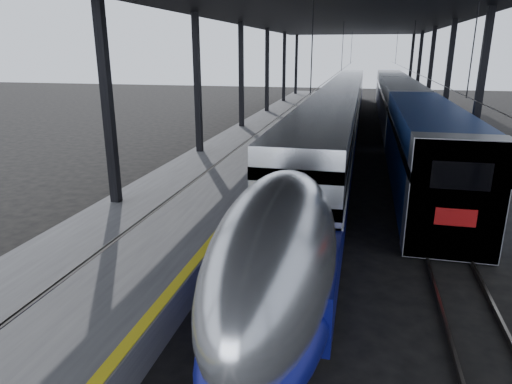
% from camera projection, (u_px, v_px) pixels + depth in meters
% --- Properties ---
extents(ground, '(160.00, 160.00, 0.00)m').
position_uv_depth(ground, '(214.00, 302.00, 13.09)').
color(ground, black).
rests_on(ground, ground).
extents(platform, '(6.00, 80.00, 1.00)m').
position_uv_depth(platform, '(255.00, 145.00, 32.30)').
color(platform, '#4C4C4F').
rests_on(platform, ground).
extents(yellow_strip, '(0.30, 80.00, 0.01)m').
position_uv_depth(yellow_strip, '(294.00, 140.00, 31.54)').
color(yellow_strip, yellow).
rests_on(yellow_strip, platform).
extents(rails, '(6.52, 80.00, 0.16)m').
position_uv_depth(rails, '(371.00, 157.00, 30.68)').
color(rails, slate).
rests_on(rails, ground).
extents(canopy, '(18.00, 75.00, 9.47)m').
position_uv_depth(canopy, '(339.00, 14.00, 28.57)').
color(canopy, black).
rests_on(canopy, ground).
extents(tgv_train, '(2.95, 65.20, 4.22)m').
position_uv_depth(tgv_train, '(340.00, 115.00, 36.52)').
color(tgv_train, silver).
rests_on(tgv_train, ground).
extents(second_train, '(3.08, 56.05, 4.25)m').
position_uv_depth(second_train, '(401.00, 107.00, 40.22)').
color(second_train, navy).
rests_on(second_train, ground).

